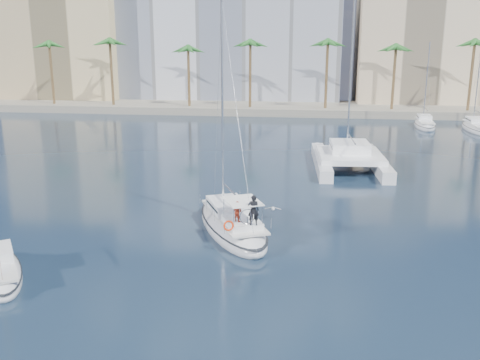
# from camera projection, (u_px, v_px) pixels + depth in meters

# --- Properties ---
(ground) EXTENTS (160.00, 160.00, 0.00)m
(ground) POSITION_uv_depth(u_px,v_px,m) (243.00, 243.00, 32.70)
(ground) COLOR black
(ground) RESTS_ON ground
(quay) EXTENTS (120.00, 14.00, 1.20)m
(quay) POSITION_uv_depth(u_px,v_px,m) (287.00, 108.00, 91.01)
(quay) COLOR gray
(quay) RESTS_ON ground
(building_modern) EXTENTS (42.00, 16.00, 28.00)m
(building_modern) POSITION_uv_depth(u_px,v_px,m) (227.00, 28.00, 100.55)
(building_modern) COLOR silver
(building_modern) RESTS_ON ground
(building_tan_left) EXTENTS (22.00, 14.00, 22.00)m
(building_tan_left) POSITION_uv_depth(u_px,v_px,m) (68.00, 44.00, 101.20)
(building_tan_left) COLOR tan
(building_tan_left) RESTS_ON ground
(building_beige) EXTENTS (20.00, 14.00, 20.00)m
(building_beige) POSITION_uv_depth(u_px,v_px,m) (415.00, 51.00, 94.49)
(building_beige) COLOR beige
(building_beige) RESTS_ON ground
(palm_left) EXTENTS (3.60, 3.60, 12.30)m
(palm_left) POSITION_uv_depth(u_px,v_px,m) (82.00, 50.00, 88.90)
(palm_left) COLOR brown
(palm_left) RESTS_ON ground
(palm_centre) EXTENTS (3.60, 3.60, 12.30)m
(palm_centre) POSITION_uv_depth(u_px,v_px,m) (287.00, 50.00, 84.69)
(palm_centre) COLOR brown
(palm_centre) RESTS_ON ground
(main_sloop) EXTENTS (7.26, 10.73, 15.29)m
(main_sloop) POSITION_uv_depth(u_px,v_px,m) (232.00, 224.00, 34.51)
(main_sloop) COLOR silver
(main_sloop) RESTS_ON ground
(small_sloop) EXTENTS (5.43, 6.65, 9.51)m
(small_sloop) POSITION_uv_depth(u_px,v_px,m) (0.00, 271.00, 27.86)
(small_sloop) COLOR silver
(small_sloop) RESTS_ON ground
(catamaran) EXTENTS (7.16, 13.30, 18.80)m
(catamaran) POSITION_uv_depth(u_px,v_px,m) (349.00, 156.00, 51.43)
(catamaran) COLOR silver
(catamaran) RESTS_ON ground
(seagull) EXTENTS (1.15, 0.49, 0.21)m
(seagull) POSITION_uv_depth(u_px,v_px,m) (273.00, 208.00, 36.73)
(seagull) COLOR silver
(seagull) RESTS_ON ground
(moored_yacht_a) EXTENTS (3.37, 9.52, 11.90)m
(moored_yacht_a) POSITION_uv_depth(u_px,v_px,m) (424.00, 127.00, 75.27)
(moored_yacht_a) COLOR silver
(moored_yacht_a) RESTS_ON ground
(moored_yacht_b) EXTENTS (3.32, 10.83, 13.72)m
(moored_yacht_b) POSITION_uv_depth(u_px,v_px,m) (477.00, 130.00, 72.55)
(moored_yacht_b) COLOR silver
(moored_yacht_b) RESTS_ON ground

